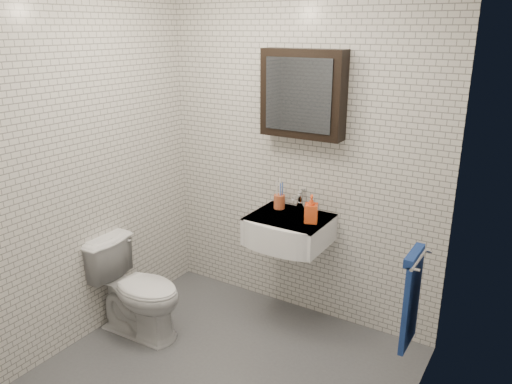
{
  "coord_description": "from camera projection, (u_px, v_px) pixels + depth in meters",
  "views": [
    {
      "loc": [
        1.59,
        -2.18,
        2.14
      ],
      "look_at": [
        -0.03,
        0.45,
        1.11
      ],
      "focal_mm": 35.0,
      "sensor_mm": 36.0,
      "label": 1
    }
  ],
  "objects": [
    {
      "name": "washbasin",
      "position": [
        287.0,
        231.0,
        3.56
      ],
      "size": [
        0.55,
        0.5,
        0.2
      ],
      "color": "white",
      "rests_on": "room_shell"
    },
    {
      "name": "toilet",
      "position": [
        137.0,
        289.0,
        3.57
      ],
      "size": [
        0.71,
        0.42,
        0.71
      ],
      "primitive_type": "imported",
      "rotation": [
        0.0,
        0.0,
        1.61
      ],
      "color": "white",
      "rests_on": "ground"
    },
    {
      "name": "room_shell",
      "position": [
        218.0,
        154.0,
        2.76
      ],
      "size": [
        2.22,
        2.02,
        2.51
      ],
      "color": "silver",
      "rests_on": "ground"
    },
    {
      "name": "towel_rail",
      "position": [
        412.0,
        295.0,
        2.76
      ],
      "size": [
        0.09,
        0.3,
        0.58
      ],
      "color": "silver",
      "rests_on": "room_shell"
    },
    {
      "name": "mirror_cabinet",
      "position": [
        303.0,
        94.0,
        3.41
      ],
      "size": [
        0.6,
        0.15,
        0.6
      ],
      "color": "black",
      "rests_on": "room_shell"
    },
    {
      "name": "soap_bottle",
      "position": [
        311.0,
        209.0,
        3.43
      ],
      "size": [
        0.12,
        0.12,
        0.2
      ],
      "primitive_type": "imported",
      "rotation": [
        0.0,
        0.0,
        0.37
      ],
      "color": "orange",
      "rests_on": "washbasin"
    },
    {
      "name": "ground",
      "position": [
        224.0,
        374.0,
        3.23
      ],
      "size": [
        2.2,
        2.0,
        0.01
      ],
      "primitive_type": "cube",
      "color": "#4E5056",
      "rests_on": "ground"
    },
    {
      "name": "toothbrush_cup",
      "position": [
        279.0,
        201.0,
        3.7
      ],
      "size": [
        0.1,
        0.1,
        0.23
      ],
      "rotation": [
        0.0,
        0.0,
        -0.29
      ],
      "color": "#BA532E",
      "rests_on": "washbasin"
    },
    {
      "name": "faucet",
      "position": [
        300.0,
        201.0,
        3.66
      ],
      "size": [
        0.06,
        0.2,
        0.15
      ],
      "color": "silver",
      "rests_on": "washbasin"
    }
  ]
}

